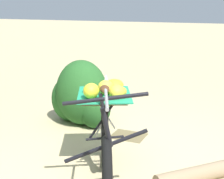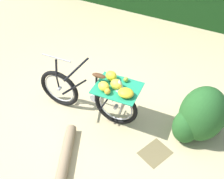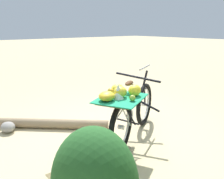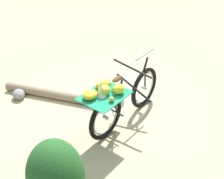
# 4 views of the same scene
# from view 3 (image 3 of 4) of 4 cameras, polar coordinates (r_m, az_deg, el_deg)

# --- Properties ---
(ground_plane) EXTENTS (60.00, 60.00, 0.00)m
(ground_plane) POSITION_cam_3_polar(r_m,az_deg,el_deg) (3.74, 3.62, -11.45)
(ground_plane) COLOR #C6B284
(bicycle) EXTENTS (1.06, 1.73, 1.03)m
(bicycle) POSITION_cam_3_polar(r_m,az_deg,el_deg) (3.46, 4.61, -4.69)
(bicycle) COLOR black
(bicycle) RESTS_ON ground_plane
(fallen_log) EXTENTS (1.47, 1.56, 0.16)m
(fallen_log) POSITION_cam_3_polar(r_m,az_deg,el_deg) (4.14, -14.92, -8.02)
(fallen_log) COLOR #937A5B
(fallen_log) RESTS_ON ground_plane
(path_stone) EXTENTS (0.26, 0.22, 0.17)m
(path_stone) POSITION_cam_3_polar(r_m,az_deg,el_deg) (4.22, -24.02, -8.35)
(path_stone) COLOR gray
(path_stone) RESTS_ON ground_plane
(leaf_litter_patch) EXTENTS (0.44, 0.36, 0.01)m
(leaf_litter_patch) POSITION_cam_3_polar(r_m,az_deg,el_deg) (2.89, -10.66, -20.35)
(leaf_litter_patch) COLOR olive
(leaf_litter_patch) RESTS_ON ground_plane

